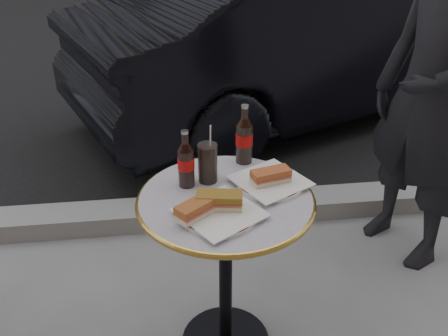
{
  "coord_description": "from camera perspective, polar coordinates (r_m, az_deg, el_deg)",
  "views": [
    {
      "loc": [
        -0.18,
        -1.43,
        1.68
      ],
      "look_at": [
        0.0,
        0.05,
        0.82
      ],
      "focal_mm": 40.0,
      "sensor_mm": 36.0,
      "label": 1
    }
  ],
  "objects": [
    {
      "name": "sandwich_right",
      "position": [
        1.77,
        5.35,
        -1.02
      ],
      "size": [
        0.15,
        0.1,
        0.05
      ],
      "primitive_type": "cube",
      "rotation": [
        0.0,
        0.0,
        0.25
      ],
      "color": "#B2572D",
      "rests_on": "plate_right"
    },
    {
      "name": "sandwich_left_b",
      "position": [
        1.63,
        -0.55,
        -3.82
      ],
      "size": [
        0.16,
        0.09,
        0.05
      ],
      "primitive_type": "cube",
      "rotation": [
        0.0,
        0.0,
        -0.16
      ],
      "color": "olive",
      "rests_on": "plate_left"
    },
    {
      "name": "bistro_table",
      "position": [
        1.95,
        0.18,
        -12.39
      ],
      "size": [
        0.62,
        0.62,
        0.73
      ],
      "primitive_type": null,
      "color": "#BAB2C4",
      "rests_on": "ground"
    },
    {
      "name": "asphalt_road",
      "position": [
        6.65,
        -5.4,
        15.17
      ],
      "size": [
        40.0,
        8.0,
        0.0
      ],
      "primitive_type": "cube",
      "color": "black",
      "rests_on": "ground"
    },
    {
      "name": "cola_glass",
      "position": [
        1.78,
        -1.88,
        0.59
      ],
      "size": [
        0.09,
        0.09,
        0.15
      ],
      "primitive_type": "cylinder",
      "rotation": [
        0.0,
        0.0,
        -0.31
      ],
      "color": "black",
      "rests_on": "bistro_table"
    },
    {
      "name": "curb",
      "position": [
        2.85,
        -2.09,
        -4.98
      ],
      "size": [
        40.0,
        0.2,
        0.12
      ],
      "primitive_type": "cube",
      "color": "gray",
      "rests_on": "ground"
    },
    {
      "name": "cola_bottle_right",
      "position": [
        1.89,
        2.34,
        3.89
      ],
      "size": [
        0.08,
        0.08,
        0.24
      ],
      "primitive_type": null,
      "rotation": [
        0.0,
        0.0,
        -0.23
      ],
      "color": "black",
      "rests_on": "bistro_table"
    },
    {
      "name": "parked_car",
      "position": [
        4.13,
        10.4,
        14.72
      ],
      "size": [
        2.74,
        4.04,
        1.26
      ],
      "primitive_type": "imported",
      "rotation": [
        0.0,
        0.0,
        1.98
      ],
      "color": "black",
      "rests_on": "ground"
    },
    {
      "name": "plate_left",
      "position": [
        1.63,
        -0.5,
        -5.35
      ],
      "size": [
        0.32,
        0.32,
        0.01
      ],
      "primitive_type": "cylinder",
      "rotation": [
        0.0,
        0.0,
        0.39
      ],
      "color": "silver",
      "rests_on": "bistro_table"
    },
    {
      "name": "plate_right",
      "position": [
        1.8,
        5.29,
        -1.66
      ],
      "size": [
        0.31,
        0.31,
        0.01
      ],
      "primitive_type": "cylinder",
      "rotation": [
        0.0,
        0.0,
        0.32
      ],
      "color": "white",
      "rests_on": "bistro_table"
    },
    {
      "name": "pedestrian",
      "position": [
        2.45,
        22.83,
        7.41
      ],
      "size": [
        0.62,
        0.72,
        1.67
      ],
      "primitive_type": "imported",
      "rotation": [
        0.0,
        0.0,
        -1.14
      ],
      "color": "black",
      "rests_on": "ground"
    },
    {
      "name": "sandwich_left_a",
      "position": [
        1.6,
        -3.12,
        -4.76
      ],
      "size": [
        0.16,
        0.14,
        0.05
      ],
      "primitive_type": "cube",
      "rotation": [
        0.0,
        0.0,
        0.66
      ],
      "color": "#A6582A",
      "rests_on": "plate_left"
    },
    {
      "name": "cola_bottle_left",
      "position": [
        1.74,
        -4.39,
        1.08
      ],
      "size": [
        0.07,
        0.07,
        0.22
      ],
      "primitive_type": null,
      "rotation": [
        0.0,
        0.0,
        0.13
      ],
      "color": "black",
      "rests_on": "bistro_table"
    }
  ]
}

